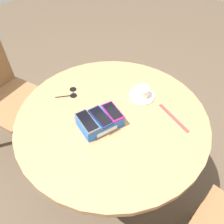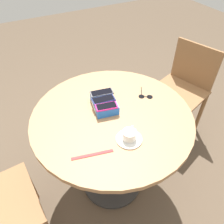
# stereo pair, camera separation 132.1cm
# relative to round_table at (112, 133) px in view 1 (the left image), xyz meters

# --- Properties ---
(ground_plane) EXTENTS (8.00, 8.00, 0.00)m
(ground_plane) POSITION_rel_round_table_xyz_m (0.00, 0.00, -0.62)
(ground_plane) COLOR brown
(round_table) EXTENTS (0.95, 0.95, 0.76)m
(round_table) POSITION_rel_round_table_xyz_m (0.00, 0.00, 0.00)
(round_table) COLOR #2D2D2D
(round_table) RESTS_ON ground_plane
(phone_box) EXTENTS (0.21, 0.16, 0.05)m
(phone_box) POSITION_rel_round_table_xyz_m (-0.08, -0.01, 0.17)
(phone_box) COLOR blue
(phone_box) RESTS_ON round_table
(phone_gray) EXTENTS (0.08, 0.15, 0.01)m
(phone_gray) POSITION_rel_round_table_xyz_m (-0.15, 0.01, 0.20)
(phone_gray) COLOR #515156
(phone_gray) RESTS_ON phone_box
(phone_navy) EXTENTS (0.08, 0.14, 0.01)m
(phone_navy) POSITION_rel_round_table_xyz_m (-0.08, -0.01, 0.20)
(phone_navy) COLOR navy
(phone_navy) RESTS_ON phone_box
(phone_magenta) EXTENTS (0.08, 0.13, 0.01)m
(phone_magenta) POSITION_rel_round_table_xyz_m (-0.02, -0.03, 0.20)
(phone_magenta) COLOR #D11975
(phone_magenta) RESTS_ON phone_box
(saucer) EXTENTS (0.14, 0.14, 0.01)m
(saucer) POSITION_rel_round_table_xyz_m (0.21, -0.01, 0.15)
(saucer) COLOR silver
(saucer) RESTS_ON round_table
(coffee_cup) EXTENTS (0.08, 0.09, 0.05)m
(coffee_cup) POSITION_rel_round_table_xyz_m (0.21, -0.01, 0.18)
(coffee_cup) COLOR silver
(coffee_cup) RESTS_ON saucer
(lanyard_strap) EXTENTS (0.06, 0.21, 0.00)m
(lanyard_strap) POSITION_rel_round_table_xyz_m (0.21, -0.22, 0.14)
(lanyard_strap) COLOR red
(lanyard_strap) RESTS_ON round_table
(sunglasses) EXTENTS (0.13, 0.08, 0.01)m
(sunglasses) POSITION_rel_round_table_xyz_m (-0.05, 0.27, 0.14)
(sunglasses) COLOR black
(sunglasses) RESTS_ON round_table
(chair_far_side) EXTENTS (0.53, 0.53, 0.84)m
(chair_far_side) POSITION_rel_round_table_xyz_m (-0.27, 0.84, -0.16)
(chair_far_side) COLOR brown
(chair_far_side) RESTS_ON ground_plane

